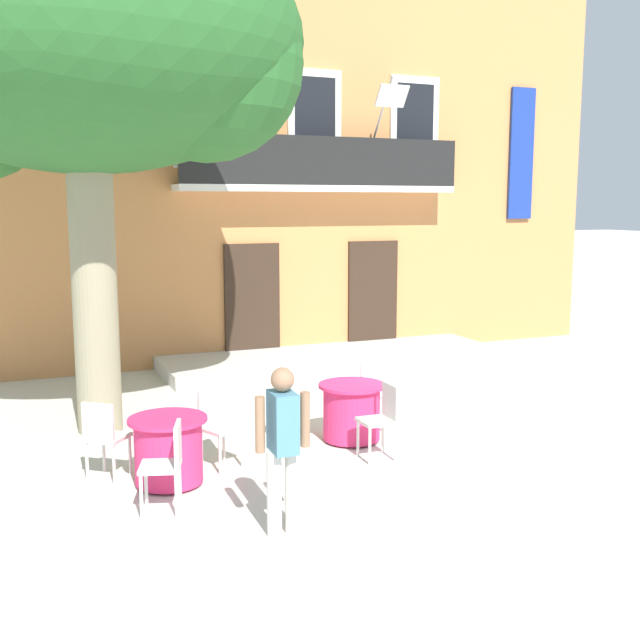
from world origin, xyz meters
The scene contains 13 objects.
ground_plane centered at (0.00, 0.00, 0.00)m, with size 120.00×120.00×0.00m, color beige.
building_facade centered at (0.53, 6.99, 3.75)m, with size 13.00×5.09×7.50m.
entrance_step_platform centered at (0.53, 4.03, 0.12)m, with size 6.46×1.93×0.25m, color silver.
plane_tree centered at (-4.17, 1.47, 5.00)m, with size 5.80×5.10×6.83m.
cafe_table_near_tree centered at (-3.64, -0.97, 0.39)m, with size 0.86×0.86×0.76m.
cafe_chair_near_tree_0 centered at (-3.79, -1.71, 0.53)m, with size 0.50×0.50×0.91m.
cafe_chair_near_tree_1 centered at (-2.98, -0.59, 0.53)m, with size 0.53×0.53×0.91m.
cafe_chair_near_tree_2 centered at (-4.27, -0.55, 0.53)m, with size 0.56×0.56×0.91m.
cafe_table_middle centered at (-1.12, -0.33, 0.39)m, with size 0.86×0.86×0.76m.
cafe_chair_middle_0 centered at (-1.84, -0.10, 0.53)m, with size 0.53×0.53×0.91m.
cafe_chair_middle_1 centered at (-1.07, -1.08, 0.53)m, with size 0.41×0.41×0.91m.
cafe_chair_middle_2 centered at (-0.56, 0.17, 0.53)m, with size 0.56×0.56×0.91m.
pedestrian_near_entrance centered at (-2.91, -2.65, 0.90)m, with size 0.53×0.35×1.59m.
Camera 1 is at (-5.22, -9.02, 3.07)m, focal length 42.89 mm.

